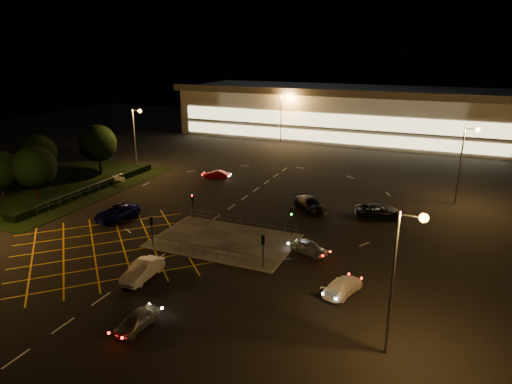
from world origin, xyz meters
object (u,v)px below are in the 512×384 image
at_px(signal_se, 263,244).
at_px(car_right_silver, 309,247).
at_px(car_far_dkgrey, 309,204).
at_px(car_circ_red, 216,175).
at_px(car_left_blue, 117,213).
at_px(signal_nw, 193,201).
at_px(car_near_silver, 137,320).
at_px(signal_ne, 292,216).
at_px(car_east_grey, 378,211).
at_px(car_approach_white, 343,286).
at_px(car_queue_white, 142,270).
at_px(signal_sw, 152,225).

height_order(signal_se, car_right_silver, signal_se).
bearing_deg(car_far_dkgrey, car_circ_red, 108.67).
xyz_separation_m(car_left_blue, car_circ_red, (2.75, 19.83, -0.18)).
bearing_deg(signal_nw, car_near_silver, -70.43).
distance_m(signal_ne, car_near_silver, 20.80).
relative_size(signal_nw, car_near_silver, 0.84).
xyz_separation_m(car_near_silver, car_east_grey, (12.43, 29.77, 0.12)).
bearing_deg(car_near_silver, car_approach_white, 44.74).
xyz_separation_m(signal_nw, signal_ne, (12.00, 0.00, 0.00)).
distance_m(car_right_silver, car_circ_red, 28.92).
height_order(signal_se, car_circ_red, signal_se).
bearing_deg(car_near_silver, car_far_dkgrey, 86.01).
bearing_deg(car_left_blue, car_far_dkgrey, 37.77).
distance_m(car_far_dkgrey, car_circ_red, 18.96).
relative_size(car_right_silver, car_circ_red, 1.07).
height_order(signal_se, car_far_dkgrey, signal_se).
bearing_deg(signal_se, car_right_silver, -122.84).
height_order(car_queue_white, car_left_blue, car_left_blue).
height_order(signal_sw, car_far_dkgrey, signal_sw).
distance_m(car_near_silver, car_right_silver, 18.45).
xyz_separation_m(car_queue_white, car_approach_white, (16.63, 4.35, -0.13)).
relative_size(car_queue_white, car_far_dkgrey, 0.88).
height_order(signal_se, car_east_grey, signal_se).
distance_m(car_far_dkgrey, car_approach_white, 20.02).
relative_size(signal_se, signal_nw, 1.00).
height_order(signal_sw, signal_se, same).
bearing_deg(car_queue_white, signal_se, 32.08).
bearing_deg(signal_nw, car_east_grey, 26.14).
distance_m(signal_se, car_queue_white, 10.83).
relative_size(car_left_blue, car_right_silver, 1.44).
xyz_separation_m(car_far_dkgrey, car_circ_red, (-17.17, 8.03, -0.17)).
xyz_separation_m(signal_se, car_circ_red, (-17.77, 24.74, -1.76)).
distance_m(signal_nw, car_circ_red, 17.81).
xyz_separation_m(car_right_silver, car_east_grey, (4.65, 13.04, 0.09)).
height_order(car_right_silver, car_circ_red, car_right_silver).
distance_m(signal_nw, signal_ne, 12.00).
xyz_separation_m(signal_nw, car_far_dkgrey, (11.40, 8.72, -1.59)).
height_order(signal_ne, car_approach_white, signal_ne).
distance_m(signal_se, signal_nw, 14.41).
bearing_deg(signal_sw, signal_ne, -146.35).
height_order(car_queue_white, car_far_dkgrey, car_far_dkgrey).
distance_m(car_east_grey, car_approach_white, 19.13).
xyz_separation_m(signal_nw, car_right_silver, (14.94, -3.42, -1.69)).
height_order(car_left_blue, car_east_grey, car_left_blue).
bearing_deg(car_east_grey, car_left_blue, 98.35).
bearing_deg(car_approach_white, car_far_dkgrey, -48.65).
bearing_deg(car_far_dkgrey, car_left_blue, 164.37).
distance_m(car_left_blue, car_right_silver, 23.47).
bearing_deg(signal_nw, signal_sw, -90.00).
xyz_separation_m(car_left_blue, car_approach_white, (28.20, -6.43, -0.14)).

